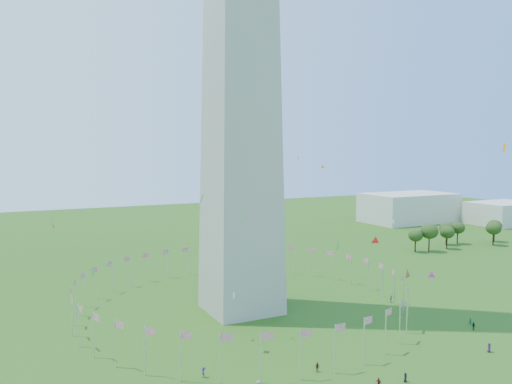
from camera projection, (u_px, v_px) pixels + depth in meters
flag_ring at (241, 292)px, 124.64m from camera, size 80.24×80.24×9.00m
gov_building_east_a at (408, 208)px, 280.27m from camera, size 50.00×30.00×16.00m
gov_building_east_b at (504, 213)px, 271.48m from camera, size 35.00×25.00×12.00m
crowd at (386, 383)px, 83.67m from camera, size 90.95×65.63×1.90m
kites_aloft at (344, 237)px, 111.75m from camera, size 109.47×67.76×37.33m
tree_line_east at (455, 236)px, 206.50m from camera, size 53.04×15.56×10.84m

